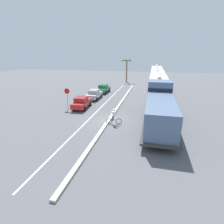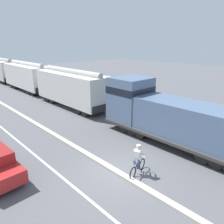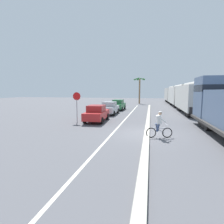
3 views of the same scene
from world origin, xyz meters
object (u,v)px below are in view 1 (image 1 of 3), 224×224
(hopper_car_lead, at_px, (158,86))
(stop_sign, at_px, (67,95))
(cyclist, at_px, (114,117))
(locomotive, at_px, (159,108))
(hopper_car_middle, at_px, (157,78))
(parked_car_red, at_px, (82,102))
(parked_car_silver, at_px, (94,94))
(hopper_car_trailing, at_px, (156,73))
(palm_tree_near, at_px, (127,65))
(parked_car_green, at_px, (104,89))

(hopper_car_lead, bearing_deg, stop_sign, -142.49)
(cyclist, bearing_deg, locomotive, 15.92)
(hopper_car_middle, xyz_separation_m, parked_car_red, (-10.48, -20.23, -1.26))
(parked_car_silver, relative_size, cyclist, 2.46)
(hopper_car_lead, distance_m, hopper_car_trailing, 23.20)
(hopper_car_lead, xyz_separation_m, hopper_car_trailing, (0.00, 23.20, 0.00))
(hopper_car_trailing, distance_m, cyclist, 37.04)
(hopper_car_lead, bearing_deg, parked_car_silver, -162.92)
(parked_car_red, height_order, cyclist, cyclist)
(locomotive, height_order, hopper_car_lead, locomotive)
(hopper_car_lead, height_order, palm_tree_near, palm_tree_near)
(hopper_car_trailing, xyz_separation_m, cyclist, (-4.75, -36.71, -1.26))
(parked_car_red, distance_m, palm_tree_near, 25.68)
(locomotive, relative_size, parked_car_green, 2.74)
(hopper_car_lead, height_order, cyclist, hopper_car_lead)
(hopper_car_lead, relative_size, cyclist, 6.18)
(parked_car_red, height_order, palm_tree_near, palm_tree_near)
(hopper_car_lead, distance_m, palm_tree_near, 18.60)
(hopper_car_lead, relative_size, palm_tree_near, 1.73)
(hopper_car_lead, distance_m, parked_car_green, 10.59)
(hopper_car_middle, relative_size, stop_sign, 3.68)
(parked_car_silver, bearing_deg, locomotive, -40.62)
(hopper_car_trailing, relative_size, stop_sign, 3.68)
(hopper_car_middle, bearing_deg, parked_car_green, -137.40)
(locomotive, xyz_separation_m, parked_car_green, (-10.30, 14.29, -0.98))
(hopper_car_middle, bearing_deg, cyclist, -100.70)
(hopper_car_trailing, xyz_separation_m, stop_sign, (-12.22, -32.58, -0.05))
(parked_car_red, xyz_separation_m, cyclist, (5.73, -4.88, 0.00))
(palm_tree_near, bearing_deg, parked_car_green, -99.30)
(hopper_car_middle, height_order, parked_car_silver, hopper_car_middle)
(hopper_car_middle, bearing_deg, hopper_car_lead, -90.00)
(hopper_car_lead, bearing_deg, parked_car_green, 168.29)
(hopper_car_lead, height_order, stop_sign, hopper_car_lead)
(stop_sign, bearing_deg, hopper_car_middle, 59.78)
(parked_car_silver, xyz_separation_m, palm_tree_near, (2.52, 19.87, 3.66))
(cyclist, bearing_deg, hopper_car_trailing, 82.63)
(hopper_car_lead, height_order, parked_car_silver, hopper_car_lead)
(cyclist, bearing_deg, hopper_car_middle, 79.30)
(cyclist, height_order, palm_tree_near, palm_tree_near)
(parked_car_red, bearing_deg, hopper_car_middle, 62.61)
(parked_car_silver, bearing_deg, cyclist, -61.10)
(parked_car_red, xyz_separation_m, palm_tree_near, (2.56, 25.29, 3.66))
(hopper_car_middle, bearing_deg, parked_car_silver, -125.18)
(parked_car_green, bearing_deg, parked_car_red, -90.99)
(locomotive, xyz_separation_m, hopper_car_middle, (0.00, 23.76, 0.28))
(parked_car_red, distance_m, cyclist, 7.53)
(hopper_car_middle, height_order, hopper_car_trailing, same)
(parked_car_silver, xyz_separation_m, cyclist, (5.69, -10.30, 0.00))
(parked_car_silver, bearing_deg, parked_car_green, 88.50)
(locomotive, height_order, parked_car_silver, locomotive)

